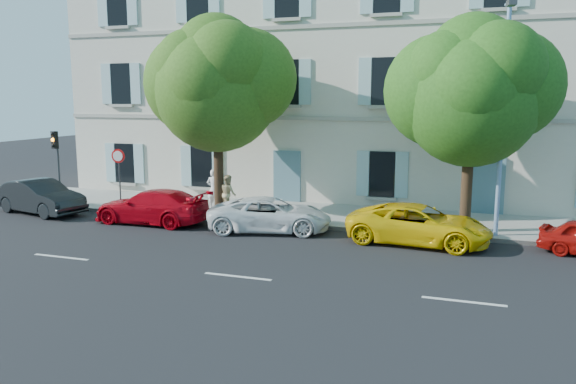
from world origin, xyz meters
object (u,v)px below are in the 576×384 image
(car_red_coupe, at_px, (152,206))
(traffic_light, at_px, (56,152))
(road_sign, at_px, (119,166))
(car_yellow_supercar, at_px, (419,224))
(tree_right, at_px, (471,99))
(car_white_coupe, at_px, (270,215))
(pedestrian_a, at_px, (214,189))
(car_dark_sedan, at_px, (40,197))
(tree_left, at_px, (217,90))
(street_lamp, at_px, (504,108))
(pedestrian_b, at_px, (228,194))

(car_red_coupe, xyz_separation_m, traffic_light, (-5.71, 1.41, 1.86))
(road_sign, bearing_deg, car_red_coupe, -30.52)
(car_yellow_supercar, xyz_separation_m, tree_right, (1.45, 1.76, 4.20))
(car_white_coupe, distance_m, traffic_light, 10.83)
(road_sign, xyz_separation_m, pedestrian_a, (3.92, 1.17, -0.99))
(car_dark_sedan, xyz_separation_m, car_yellow_supercar, (15.87, 0.07, -0.06))
(car_dark_sedan, distance_m, car_yellow_supercar, 15.87)
(car_yellow_supercar, relative_size, tree_left, 0.61)
(car_yellow_supercar, distance_m, traffic_light, 16.17)
(car_dark_sedan, height_order, tree_right, tree_right)
(tree_right, distance_m, pedestrian_a, 11.05)
(pedestrian_a, bearing_deg, car_dark_sedan, 16.23)
(car_red_coupe, bearing_deg, car_dark_sedan, -90.31)
(car_yellow_supercar, xyz_separation_m, pedestrian_a, (-8.89, 2.47, 0.36))
(car_dark_sedan, distance_m, street_lamp, 18.83)
(traffic_light, height_order, street_lamp, street_lamp)
(car_yellow_supercar, height_order, tree_right, tree_right)
(car_yellow_supercar, xyz_separation_m, tree_left, (-8.43, 2.03, 4.54))
(street_lamp, relative_size, pedestrian_a, 4.45)
(car_yellow_supercar, height_order, tree_left, tree_left)
(car_dark_sedan, distance_m, tree_right, 17.91)
(tree_left, relative_size, pedestrian_b, 4.93)
(street_lamp, bearing_deg, car_yellow_supercar, -152.67)
(traffic_light, bearing_deg, car_white_coupe, -6.33)
(street_lamp, bearing_deg, pedestrian_a, 174.12)
(car_white_coupe, relative_size, car_yellow_supercar, 0.95)
(street_lamp, bearing_deg, car_dark_sedan, -175.74)
(street_lamp, bearing_deg, traffic_light, -179.82)
(car_red_coupe, bearing_deg, tree_right, 100.12)
(car_yellow_supercar, bearing_deg, street_lamp, -57.95)
(car_yellow_supercar, distance_m, pedestrian_a, 9.23)
(tree_left, xyz_separation_m, pedestrian_a, (-0.45, 0.44, -4.18))
(car_yellow_supercar, bearing_deg, car_white_coupe, 94.08)
(tree_right, bearing_deg, pedestrian_b, 178.11)
(car_white_coupe, xyz_separation_m, street_lamp, (7.92, 1.23, 3.94))
(tree_left, relative_size, tree_right, 1.07)
(car_dark_sedan, relative_size, road_sign, 1.69)
(car_red_coupe, distance_m, road_sign, 3.20)
(road_sign, bearing_deg, car_yellow_supercar, -5.78)
(traffic_light, xyz_separation_m, street_lamp, (18.52, 0.06, 2.04))
(car_dark_sedan, xyz_separation_m, tree_right, (17.33, 1.83, 4.14))
(tree_left, bearing_deg, car_dark_sedan, -164.23)
(car_dark_sedan, xyz_separation_m, tree_left, (7.44, 2.10, 4.48))
(car_dark_sedan, relative_size, car_red_coupe, 0.95)
(car_red_coupe, xyz_separation_m, street_lamp, (12.81, 1.47, 3.90))
(tree_right, bearing_deg, road_sign, -178.16)
(traffic_light, bearing_deg, pedestrian_b, 5.97)
(pedestrian_a, bearing_deg, tree_right, 172.31)
(car_white_coupe, distance_m, car_yellow_supercar, 5.41)
(car_white_coupe, xyz_separation_m, tree_left, (-3.02, 1.97, 4.57))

